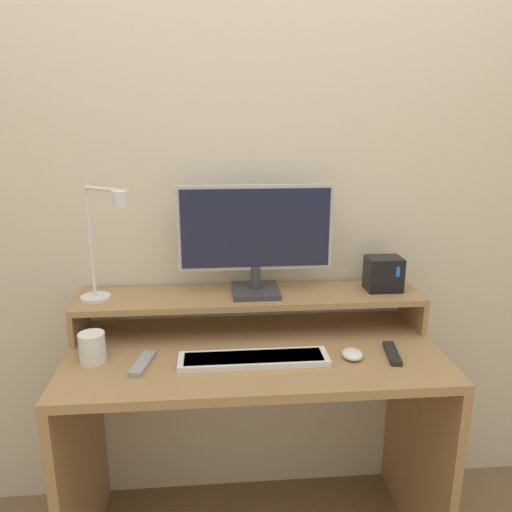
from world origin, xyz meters
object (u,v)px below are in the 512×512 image
Objects in this scene: router_dock at (383,274)px; remote_secondary at (392,353)px; monitor at (256,235)px; mug at (92,348)px; mouse at (352,354)px; remote_control at (142,364)px; desk_lamp at (104,244)px; keyboard at (254,359)px.

router_dock reaches higher than remote_secondary.
monitor is at bearing 179.52° from router_dock.
mug is (-0.95, 0.04, 0.04)m from remote_secondary.
remote_control is at bearing 179.62° from mouse.
monitor is at bearing 6.00° from desk_lamp.
remote_secondary is (0.93, -0.21, -0.33)m from desk_lamp.
mug reaches higher than keyboard.
keyboard is at bearing -179.63° from remote_secondary.
router_dock is at bearing 55.82° from mouse.
monitor is 3.51× the size of remote_secondary.
remote_control is (0.13, -0.21, -0.33)m from desk_lamp.
remote_control is 1.01× the size of remote_secondary.
desk_lamp is at bearing 167.28° from remote_secondary.
monitor is 3.47× the size of remote_control.
desk_lamp is 4.13× the size of mug.
desk_lamp is at bearing 80.79° from mug.
desk_lamp reaches higher than mug.
mouse is 0.66m from remote_control.
desk_lamp is at bearing 121.94° from remote_control.
mouse is at bearing -124.18° from router_dock.
mug is (-0.03, -0.17, -0.29)m from desk_lamp.
keyboard is at bearing -0.35° from remote_control.
mug reaches higher than mouse.
monitor is 4.29× the size of router_dock.
mouse is (0.29, -0.27, -0.33)m from monitor.
remote_secondary is (0.13, 0.01, -0.01)m from mouse.
router_dock is (0.97, 0.05, -0.14)m from desk_lamp.
remote_secondary is (-0.05, -0.26, -0.19)m from router_dock.
keyboard is 0.45m from remote_secondary.
desk_lamp is 0.83× the size of keyboard.
remote_secondary is at bearing -100.00° from router_dock.
router_dock is 0.81× the size of remote_control.
mouse is (0.32, -0.00, 0.00)m from keyboard.
mouse reaches higher than keyboard.
remote_secondary is 1.61× the size of mug.
keyboard is at bearing -152.18° from router_dock.
router_dock is at bearing 17.12° from remote_control.
desk_lamp is 2.54× the size of remote_control.
remote_secondary is at bearing 0.06° from remote_control.
remote_control is 0.17m from mug.
desk_lamp is 0.88m from mouse.
mouse is (-0.18, -0.26, -0.18)m from router_dock.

